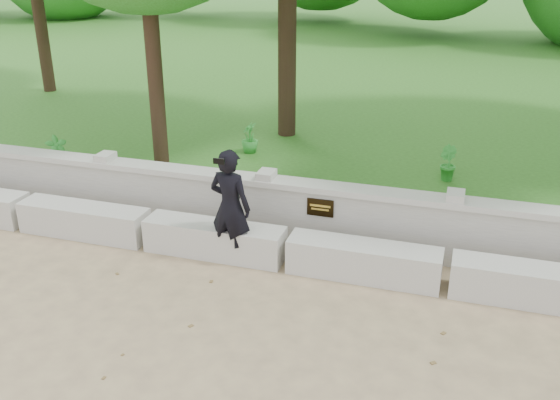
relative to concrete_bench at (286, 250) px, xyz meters
The scene contains 8 objects.
ground 1.91m from the concrete_bench, 90.00° to the right, with size 80.00×80.00×0.00m, color tan.
lawn 12.10m from the concrete_bench, 90.00° to the left, with size 40.00×22.00×0.25m, color #2C5A1C.
concrete_bench is the anchor object (origin of this frame).
parapet_wall 0.74m from the concrete_bench, 89.99° to the left, with size 12.50×0.35×0.90m.
man_main 0.91m from the concrete_bench, behind, with size 0.62×0.56×1.54m.
shrub_a 4.60m from the concrete_bench, 162.23° to the left, with size 0.36×0.25×0.69m, color green.
shrub_b 3.61m from the concrete_bench, 60.10° to the left, with size 0.32×0.26×0.58m, color green.
shrub_d 3.92m from the concrete_bench, 116.75° to the left, with size 0.31×0.28×0.56m, color green.
Camera 1 is at (2.05, -4.93, 3.94)m, focal length 40.00 mm.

